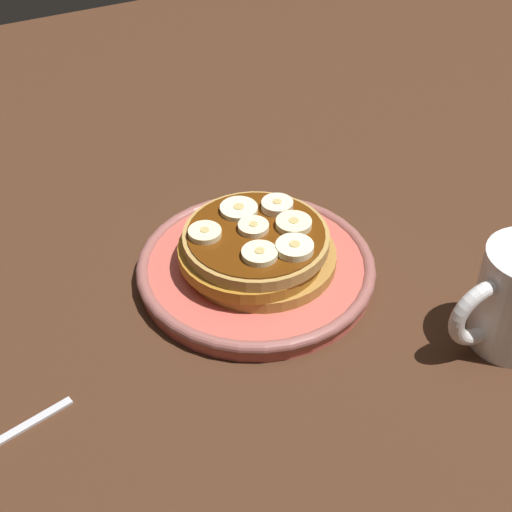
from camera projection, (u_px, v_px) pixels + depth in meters
ground_plane at (256, 289)px, 75.55cm from camera, size 140.00×140.00×3.00cm
plate at (256, 268)px, 73.88cm from camera, size 22.60×22.60×2.06cm
pancake_stack at (258, 248)px, 72.36cm from camera, size 14.90×14.26×3.72cm
banana_slice_0 at (251, 228)px, 71.26cm from camera, size 2.86×2.86×0.80cm
banana_slice_1 at (294, 224)px, 71.65cm from camera, size 3.33×3.33×0.89cm
banana_slice_2 at (295, 248)px, 68.93cm from camera, size 3.42×3.42×0.95cm
banana_slice_3 at (277, 206)px, 73.76cm from camera, size 3.03×3.03×1.01cm
banana_slice_4 at (205, 233)px, 70.68cm from camera, size 3.05×3.05×0.82cm
banana_slice_5 at (260, 254)px, 68.38cm from camera, size 3.22×3.22×0.82cm
banana_slice_6 at (243, 208)px, 73.69cm from camera, size 3.59×3.59×0.74cm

